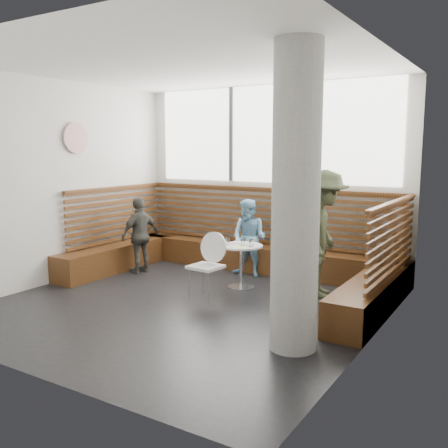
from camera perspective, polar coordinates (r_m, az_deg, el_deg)
The scene contains 15 objects.
room at distance 6.63m, azimuth -4.51°, elevation 4.05°, with size 5.00×5.00×3.20m.
booth at distance 8.29m, azimuth 2.80°, elevation -3.37°, with size 5.00×2.50×1.44m.
concrete_column at distance 5.19m, azimuth 8.20°, elevation 2.71°, with size 0.50×0.50×3.20m, color gray.
wall_art at distance 8.57m, azimuth -16.57°, elevation 9.42°, with size 0.50×0.50×0.03m, color white.
cafe_table at distance 7.66m, azimuth 2.00°, elevation -3.81°, with size 0.65×0.65×0.67m.
cafe_chair at distance 7.17m, azimuth -1.80°, elevation -4.09°, with size 0.45×0.44×0.94m.
adult_man at distance 7.28m, azimuth 11.27°, elevation -1.12°, with size 1.18×0.68×1.83m, color #3E4830.
child_back at distance 8.35m, azimuth 2.90°, elevation -1.60°, with size 0.63×0.49×1.29m, color #7FB9DC.
child_left at distance 8.70m, azimuth -9.54°, elevation -1.27°, with size 0.77×0.32×1.31m, color #474741.
plate_near at distance 7.79m, azimuth 1.69°, elevation -2.11°, with size 0.20×0.20×0.01m, color white.
plate_far at distance 7.71m, azimuth 2.96°, elevation -2.24°, with size 0.22×0.22×0.02m, color white.
glass_left at distance 7.69m, azimuth 0.43°, elevation -1.90°, with size 0.07×0.07×0.11m, color white.
glass_mid at distance 7.55m, azimuth 2.16°, elevation -2.13°, with size 0.06×0.06×0.10m, color white.
glass_right at distance 7.49m, azimuth 3.16°, elevation -2.18°, with size 0.07×0.07×0.11m, color white.
menu_card at distance 7.43m, azimuth 1.96°, elevation -2.69°, with size 0.21×0.15×0.00m, color #A5C64C.
Camera 1 is at (3.89, -5.34, 2.12)m, focal length 40.00 mm.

